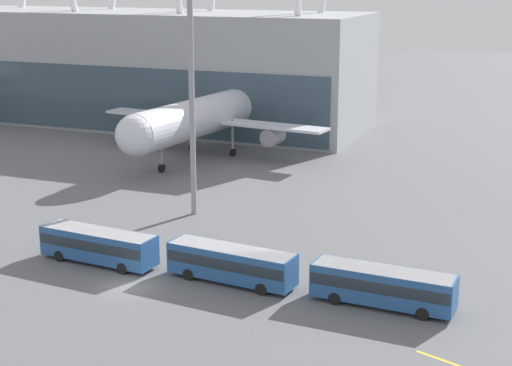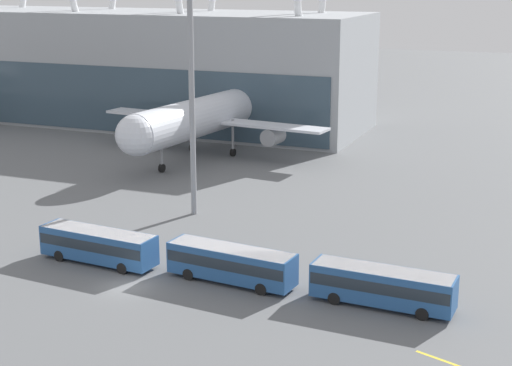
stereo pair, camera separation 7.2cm
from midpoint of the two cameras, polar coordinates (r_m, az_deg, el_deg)
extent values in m
plane|color=slate|center=(65.84, -9.42, -7.46)|extent=(440.00, 440.00, 0.00)
cube|color=#9EA3A8|center=(147.87, -14.73, 8.45)|extent=(114.78, 23.43, 18.91)
cube|color=#384C5B|center=(139.09, -17.53, 6.31)|extent=(112.48, 0.20, 10.40)
cylinder|color=silver|center=(109.93, -3.80, 4.92)|extent=(8.75, 31.87, 5.29)
sphere|color=silver|center=(97.21, -8.74, 3.46)|extent=(5.18, 5.18, 5.18)
cone|color=silver|center=(123.35, 0.10, 6.04)|extent=(5.76, 7.42, 5.02)
cube|color=silver|center=(111.70, -3.27, 4.61)|extent=(35.25, 7.57, 0.35)
cylinder|color=gray|center=(107.23, 1.22, 3.41)|extent=(2.74, 3.55, 2.39)
cylinder|color=gray|center=(117.33, -7.36, 4.29)|extent=(2.74, 3.55, 2.39)
cube|color=red|center=(121.93, -0.07, 8.63)|extent=(1.15, 6.83, 9.75)
cube|color=silver|center=(122.60, -0.07, 6.24)|extent=(14.02, 4.70, 0.28)
cylinder|color=gray|center=(101.89, -6.93, 2.38)|extent=(0.36, 0.36, 4.75)
cylinder|color=black|center=(102.43, -6.89, 1.08)|extent=(0.57, 1.14, 1.10)
cylinder|color=gray|center=(110.33, -1.73, 3.45)|extent=(0.36, 0.36, 4.75)
cylinder|color=black|center=(110.83, -1.72, 2.24)|extent=(0.57, 1.14, 1.10)
cylinder|color=gray|center=(113.88, -4.73, 3.76)|extent=(0.36, 0.36, 4.75)
cylinder|color=black|center=(114.36, -4.71, 2.60)|extent=(0.57, 1.14, 1.10)
cube|color=#285693|center=(70.96, -11.41, -4.43)|extent=(11.28, 3.60, 2.63)
cube|color=#232D38|center=(70.87, -11.42, -4.23)|extent=(11.06, 3.61, 0.92)
cube|color=silver|center=(70.56, -11.47, -3.47)|extent=(10.94, 3.49, 0.12)
cylinder|color=black|center=(70.33, -8.51, -5.50)|extent=(1.02, 0.38, 1.00)
cylinder|color=black|center=(68.45, -9.72, -6.14)|extent=(1.02, 0.38, 1.00)
cylinder|color=black|center=(74.33, -12.88, -4.59)|extent=(1.02, 0.38, 1.00)
cylinder|color=black|center=(72.55, -14.13, -5.16)|extent=(1.02, 0.38, 1.00)
cube|color=#285693|center=(65.34, -1.82, -5.84)|extent=(11.31, 3.78, 2.63)
cube|color=#232D38|center=(65.25, -1.83, -5.63)|extent=(11.09, 3.78, 0.92)
cube|color=silver|center=(64.90, -1.83, -4.81)|extent=(10.97, 3.66, 0.12)
cylinder|color=black|center=(65.30, 1.38, -6.97)|extent=(1.02, 0.40, 1.00)
cylinder|color=black|center=(63.23, 0.36, -7.72)|extent=(1.02, 0.40, 1.00)
cylinder|color=black|center=(68.41, -3.82, -5.96)|extent=(1.02, 0.40, 1.00)
cylinder|color=black|center=(66.44, -4.95, -6.63)|extent=(1.02, 0.40, 1.00)
cube|color=#285693|center=(61.55, 9.17, -7.38)|extent=(11.21, 3.22, 2.63)
cube|color=#232D38|center=(61.45, 9.18, -7.15)|extent=(10.99, 3.24, 0.92)
cube|color=silver|center=(61.08, 9.22, -6.29)|extent=(10.87, 3.13, 0.12)
cylinder|color=black|center=(62.41, 12.51, -8.42)|extent=(1.01, 0.35, 1.00)
cylinder|color=black|center=(60.16, 11.98, -9.30)|extent=(1.01, 0.35, 1.00)
cylinder|color=black|center=(64.01, 6.45, -7.53)|extent=(1.01, 0.35, 1.00)
cylinder|color=black|center=(61.81, 5.70, -8.35)|extent=(1.01, 0.35, 1.00)
cylinder|color=gray|center=(81.61, -4.72, 6.46)|extent=(0.60, 0.60, 25.84)
camera|label=1|loc=(0.04, -90.03, -0.01)|focal=55.00mm
camera|label=2|loc=(0.04, 89.97, 0.01)|focal=55.00mm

